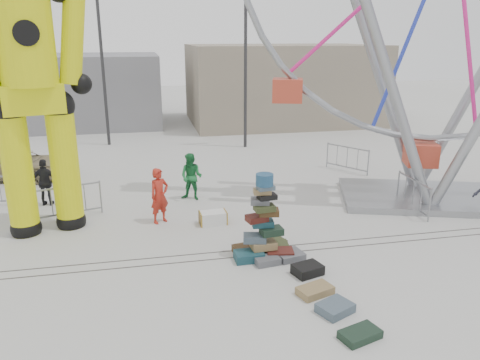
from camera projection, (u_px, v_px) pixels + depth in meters
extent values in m
plane|color=#9E9E99|center=(239.00, 268.00, 11.70)|extent=(90.00, 90.00, 0.00)
cube|color=#47443F|center=(235.00, 257.00, 12.26)|extent=(40.00, 0.04, 0.01)
cube|color=#47443F|center=(232.00, 251.00, 12.64)|extent=(40.00, 0.04, 0.01)
cube|color=gray|center=(282.00, 84.00, 31.03)|extent=(12.00, 8.00, 5.00)
cube|color=gray|center=(81.00, 89.00, 30.46)|extent=(10.00, 8.00, 4.40)
cylinder|color=#2D2D30|center=(245.00, 68.00, 23.26)|extent=(0.16, 0.16, 8.00)
cylinder|color=#2D2D30|center=(103.00, 68.00, 23.77)|extent=(0.16, 0.16, 8.00)
cube|color=#1A4550|center=(249.00, 256.00, 12.08)|extent=(0.75, 0.53, 0.24)
cube|color=#501B15|center=(280.00, 254.00, 12.23)|extent=(0.76, 0.59, 0.22)
cube|color=#4A3218|center=(246.00, 249.00, 12.52)|extent=(0.72, 0.55, 0.20)
cube|color=#374020|center=(276.00, 246.00, 12.66)|extent=(0.70, 0.52, 0.22)
cube|color=slate|center=(267.00, 260.00, 11.90)|extent=(0.68, 0.50, 0.18)
cube|color=black|center=(259.00, 245.00, 12.77)|extent=(0.66, 0.49, 0.20)
cube|color=olive|center=(263.00, 245.00, 12.22)|extent=(0.67, 0.48, 0.20)
cube|color=#4A5C6A|center=(255.00, 238.00, 12.15)|extent=(0.66, 0.52, 0.18)
cube|color=#1A3022|center=(271.00, 231.00, 12.12)|extent=(0.61, 0.44, 0.18)
cube|color=#1A4550|center=(263.00, 223.00, 12.18)|extent=(0.58, 0.41, 0.17)
cube|color=#501B15|center=(257.00, 218.00, 12.06)|extent=(0.60, 0.48, 0.17)
cube|color=#4A3218|center=(269.00, 212.00, 12.02)|extent=(0.56, 0.44, 0.17)
cube|color=#374020|center=(265.00, 208.00, 11.87)|extent=(0.54, 0.39, 0.15)
cube|color=slate|center=(260.00, 201.00, 11.92)|extent=(0.54, 0.43, 0.15)
cube|color=black|center=(267.00, 197.00, 11.84)|extent=(0.49, 0.36, 0.13)
cube|color=olive|center=(262.00, 191.00, 11.82)|extent=(0.47, 0.34, 0.13)
cube|color=#4A5C6A|center=(266.00, 188.00, 11.73)|extent=(0.46, 0.34, 0.11)
cylinder|color=navy|center=(265.00, 180.00, 11.69)|extent=(0.44, 0.44, 0.30)
sphere|color=black|center=(26.00, 228.00, 13.71)|extent=(0.87, 0.87, 0.87)
cylinder|color=#D4D90B|center=(18.00, 174.00, 13.21)|extent=(0.80, 0.80, 3.68)
sphere|color=black|center=(9.00, 109.00, 12.67)|extent=(0.92, 0.92, 0.92)
sphere|color=black|center=(71.00, 221.00, 14.25)|extent=(0.87, 0.87, 0.87)
cylinder|color=#D4D90B|center=(65.00, 168.00, 13.76)|extent=(0.80, 0.80, 3.68)
sphere|color=black|center=(58.00, 106.00, 13.22)|extent=(0.92, 0.92, 0.92)
cube|color=#D4D90B|center=(33.00, 99.00, 12.87)|extent=(1.79, 1.31, 0.80)
cylinder|color=#D4D90B|center=(24.00, 33.00, 12.36)|extent=(1.49, 1.49, 2.76)
cylinder|color=#D4D90B|center=(72.00, 38.00, 12.92)|extent=(1.07, 0.82, 2.59)
sphere|color=black|center=(81.00, 84.00, 13.34)|extent=(0.60, 0.60, 0.60)
cube|color=gray|center=(422.00, 197.00, 16.53)|extent=(6.31, 4.89, 0.22)
cylinder|color=gray|center=(388.00, 74.00, 14.49)|extent=(3.77, 1.52, 9.00)
cylinder|color=gray|center=(377.00, 69.00, 16.39)|extent=(3.77, 1.52, 9.00)
cube|color=#B73B27|center=(428.00, 154.00, 16.07)|extent=(1.26, 1.26, 0.78)
cube|color=silver|center=(213.00, 218.00, 14.41)|extent=(0.85, 0.52, 0.39)
cube|color=#374020|center=(273.00, 243.00, 12.87)|extent=(0.78, 0.64, 0.19)
cube|color=slate|center=(290.00, 255.00, 12.20)|extent=(0.80, 0.72, 0.17)
cube|color=black|center=(308.00, 270.00, 11.37)|extent=(0.81, 0.69, 0.25)
cube|color=olive|center=(315.00, 290.00, 10.51)|extent=(0.91, 0.70, 0.18)
cube|color=#4A5C6A|center=(335.00, 308.00, 9.81)|extent=(0.87, 0.80, 0.20)
cube|color=#1A3022|center=(360.00, 334.00, 8.98)|extent=(0.89, 0.67, 0.16)
imported|color=#A62317|center=(159.00, 196.00, 14.34)|extent=(0.76, 0.68, 1.74)
imported|color=#1B6D34|center=(191.00, 177.00, 16.37)|extent=(1.02, 0.95, 1.67)
imported|color=black|center=(45.00, 182.00, 15.83)|extent=(1.00, 0.53, 1.62)
imported|color=#968761|center=(18.00, 165.00, 18.93)|extent=(4.42, 2.76, 1.14)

